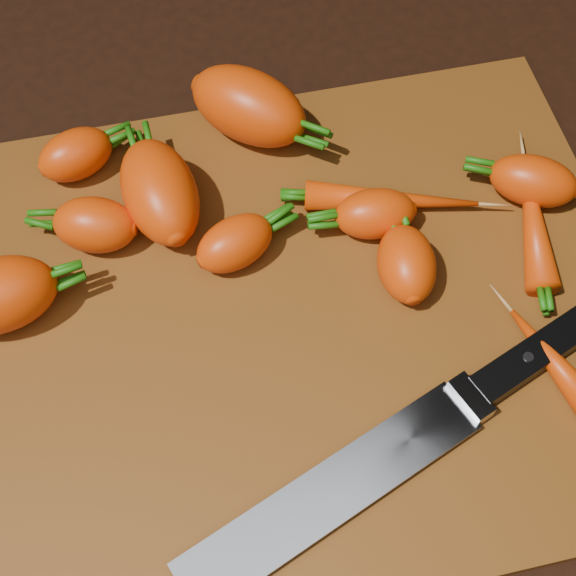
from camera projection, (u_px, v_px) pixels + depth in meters
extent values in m
cube|color=black|center=(291.00, 324.00, 0.58)|extent=(2.00, 2.00, 0.01)
cube|color=brown|center=(291.00, 317.00, 0.57)|extent=(0.50, 0.40, 0.01)
ellipsoid|color=#E5420B|center=(95.00, 225.00, 0.58)|extent=(0.07, 0.06, 0.04)
ellipsoid|color=#E5420B|center=(249.00, 106.00, 0.62)|extent=(0.11, 0.11, 0.06)
ellipsoid|color=#E5420B|center=(160.00, 192.00, 0.58)|extent=(0.07, 0.10, 0.05)
ellipsoid|color=#E5420B|center=(375.00, 214.00, 0.58)|extent=(0.06, 0.04, 0.04)
ellipsoid|color=#E5420B|center=(76.00, 155.00, 0.61)|extent=(0.07, 0.06, 0.04)
ellipsoid|color=#E5420B|center=(533.00, 181.00, 0.60)|extent=(0.08, 0.07, 0.04)
ellipsoid|color=#E5420B|center=(533.00, 219.00, 0.59)|extent=(0.05, 0.12, 0.02)
ellipsoid|color=#E5420B|center=(392.00, 200.00, 0.60)|extent=(0.13, 0.06, 0.02)
ellipsoid|color=#E5420B|center=(555.00, 364.00, 0.53)|extent=(0.05, 0.10, 0.02)
ellipsoid|color=#E5420B|center=(406.00, 264.00, 0.56)|extent=(0.05, 0.07, 0.04)
ellipsoid|color=#E5420B|center=(235.00, 243.00, 0.57)|extent=(0.07, 0.06, 0.04)
cube|color=gray|center=(339.00, 488.00, 0.50)|extent=(0.02, 0.04, 0.02)
cube|color=black|center=(423.00, 431.00, 0.51)|extent=(0.12, 0.06, 0.02)
cylinder|color=#B2B2B7|center=(402.00, 442.00, 0.50)|extent=(0.01, 0.01, 0.00)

